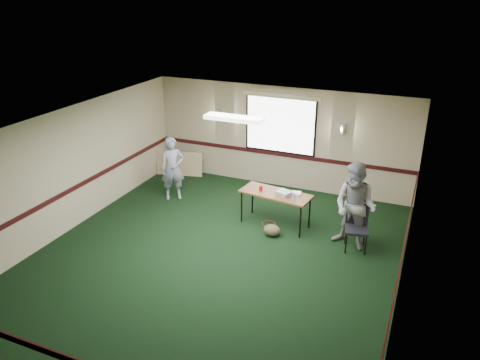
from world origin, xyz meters
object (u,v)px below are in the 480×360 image
at_px(person_left, 173,168).
at_px(conference_chair, 357,224).
at_px(projector, 284,193).
at_px(person_right, 355,207).
at_px(folding_table, 276,195).

bearing_deg(person_left, conference_chair, -43.21).
bearing_deg(person_left, projector, -43.14).
bearing_deg(conference_chair, person_left, 159.80).
bearing_deg(conference_chair, person_right, 170.84).
height_order(conference_chair, person_left, person_left).
relative_size(projector, person_right, 0.16).
bearing_deg(conference_chair, folding_table, 159.01).
xyz_separation_m(folding_table, projector, (0.21, -0.05, 0.11)).
height_order(folding_table, conference_chair, conference_chair).
bearing_deg(person_right, person_left, -171.66).
bearing_deg(folding_table, conference_chair, -0.81).
relative_size(folding_table, person_left, 1.02).
bearing_deg(folding_table, projector, -6.03).
xyz_separation_m(conference_chair, person_left, (-4.71, 0.64, 0.26)).
distance_m(conference_chair, person_left, 4.76).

